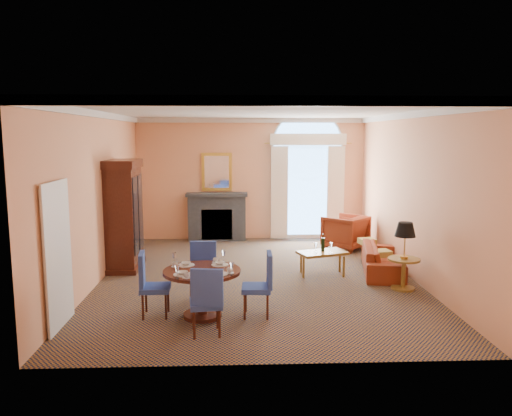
{
  "coord_description": "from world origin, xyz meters",
  "views": [
    {
      "loc": [
        -0.42,
        -9.45,
        2.76
      ],
      "look_at": [
        0.0,
        0.5,
        1.3
      ],
      "focal_mm": 35.0,
      "sensor_mm": 36.0,
      "label": 1
    }
  ],
  "objects_px": {
    "dining_table": "(202,282)",
    "side_table": "(405,247)",
    "sofa": "(383,259)",
    "armchair": "(345,232)",
    "armoire": "(124,217)",
    "coffee_table": "(322,253)"
  },
  "relations": [
    {
      "from": "armchair",
      "to": "coffee_table",
      "type": "distance_m",
      "value": 2.46
    },
    {
      "from": "sofa",
      "to": "armchair",
      "type": "relative_size",
      "value": 2.07
    },
    {
      "from": "dining_table",
      "to": "armoire",
      "type": "bearing_deg",
      "value": 121.68
    },
    {
      "from": "sofa",
      "to": "armchair",
      "type": "distance_m",
      "value": 2.18
    },
    {
      "from": "dining_table",
      "to": "sofa",
      "type": "distance_m",
      "value": 4.2
    },
    {
      "from": "sofa",
      "to": "coffee_table",
      "type": "xyz_separation_m",
      "value": [
        -1.25,
        -0.11,
        0.16
      ]
    },
    {
      "from": "dining_table",
      "to": "side_table",
      "type": "distance_m",
      "value": 3.75
    },
    {
      "from": "armoire",
      "to": "armchair",
      "type": "distance_m",
      "value": 5.28
    },
    {
      "from": "sofa",
      "to": "dining_table",
      "type": "bearing_deg",
      "value": 135.56
    },
    {
      "from": "coffee_table",
      "to": "side_table",
      "type": "xyz_separation_m",
      "value": [
        1.3,
        -0.99,
        0.34
      ]
    },
    {
      "from": "armoire",
      "to": "sofa",
      "type": "relative_size",
      "value": 1.19
    },
    {
      "from": "coffee_table",
      "to": "side_table",
      "type": "distance_m",
      "value": 1.67
    },
    {
      "from": "armchair",
      "to": "side_table",
      "type": "bearing_deg",
      "value": 50.07
    },
    {
      "from": "armoire",
      "to": "dining_table",
      "type": "xyz_separation_m",
      "value": [
        1.79,
        -2.9,
        -0.54
      ]
    },
    {
      "from": "dining_table",
      "to": "side_table",
      "type": "relative_size",
      "value": 0.98
    },
    {
      "from": "armoire",
      "to": "sofa",
      "type": "distance_m",
      "value": 5.36
    },
    {
      "from": "armoire",
      "to": "side_table",
      "type": "height_order",
      "value": "armoire"
    },
    {
      "from": "side_table",
      "to": "sofa",
      "type": "bearing_deg",
      "value": 92.6
    },
    {
      "from": "armchair",
      "to": "coffee_table",
      "type": "xyz_separation_m",
      "value": [
        -0.96,
        -2.27,
        0.02
      ]
    },
    {
      "from": "sofa",
      "to": "armchair",
      "type": "bearing_deg",
      "value": 19.17
    },
    {
      "from": "coffee_table",
      "to": "sofa",
      "type": "bearing_deg",
      "value": -13.74
    },
    {
      "from": "dining_table",
      "to": "coffee_table",
      "type": "relative_size",
      "value": 1.12
    }
  ]
}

